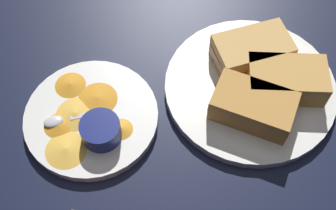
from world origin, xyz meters
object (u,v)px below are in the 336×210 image
(plate_sandwich_main, at_px, (249,88))
(sandwich_half_far, at_px, (286,80))
(spoon_by_gravy_ramekin, at_px, (61,120))
(spoon_by_dark_ramekin, at_px, (255,81))
(ramekin_dark_sauce, at_px, (257,49))
(ramekin_light_gravy, at_px, (101,130))
(sandwich_half_extra, at_px, (252,51))
(plate_chips_companion, at_px, (92,117))
(sandwich_half_near, at_px, (253,106))

(plate_sandwich_main, height_order, sandwich_half_far, sandwich_half_far)
(plate_sandwich_main, distance_m, spoon_by_gravy_ramekin, 0.33)
(plate_sandwich_main, distance_m, spoon_by_dark_ramekin, 0.02)
(ramekin_dark_sauce, distance_m, spoon_by_dark_ramekin, 0.06)
(plate_sandwich_main, distance_m, ramekin_light_gravy, 0.27)
(sandwich_half_extra, distance_m, plate_chips_companion, 0.30)
(sandwich_half_far, relative_size, spoon_by_gravy_ramekin, 1.64)
(sandwich_half_near, height_order, ramekin_dark_sauce, sandwich_half_near)
(plate_sandwich_main, xyz_separation_m, ramekin_dark_sauce, (0.01, -0.07, 0.03))
(sandwich_half_far, height_order, ramekin_light_gravy, sandwich_half_far)
(plate_sandwich_main, distance_m, sandwich_half_far, 0.06)
(sandwich_half_near, bearing_deg, plate_sandwich_main, -74.19)
(sandwich_half_extra, bearing_deg, sandwich_half_near, 105.81)
(sandwich_half_far, distance_m, plate_chips_companion, 0.33)
(sandwich_half_extra, distance_m, spoon_by_dark_ramekin, 0.05)
(plate_sandwich_main, height_order, spoon_by_gravy_ramekin, spoon_by_gravy_ramekin)
(ramekin_light_gravy, distance_m, spoon_by_gravy_ramekin, 0.07)
(sandwich_half_near, xyz_separation_m, ramekin_dark_sauce, (0.02, -0.12, -0.00))
(sandwich_half_extra, height_order, ramekin_dark_sauce, sandwich_half_extra)
(spoon_by_dark_ramekin, relative_size, plate_chips_companion, 0.44)
(ramekin_dark_sauce, height_order, spoon_by_gravy_ramekin, ramekin_dark_sauce)
(ramekin_dark_sauce, relative_size, spoon_by_dark_ramekin, 0.76)
(plate_sandwich_main, height_order, ramekin_light_gravy, ramekin_light_gravy)
(spoon_by_dark_ramekin, height_order, ramekin_light_gravy, ramekin_light_gravy)
(ramekin_dark_sauce, bearing_deg, sandwich_half_far, 140.67)
(sandwich_half_far, distance_m, sandwich_half_extra, 0.08)
(spoon_by_gravy_ramekin, bearing_deg, sandwich_half_far, -149.53)
(plate_sandwich_main, height_order, spoon_by_dark_ramekin, spoon_by_dark_ramekin)
(sandwich_half_extra, height_order, plate_chips_companion, sandwich_half_extra)
(spoon_by_dark_ramekin, relative_size, spoon_by_gravy_ramekin, 1.11)
(spoon_by_dark_ramekin, bearing_deg, plate_chips_companion, 33.76)
(sandwich_half_near, bearing_deg, sandwich_half_extra, -74.19)
(sandwich_half_far, xyz_separation_m, plate_chips_companion, (0.29, 0.17, -0.03))
(plate_sandwich_main, bearing_deg, sandwich_half_near, 105.81)
(sandwich_half_near, bearing_deg, sandwich_half_far, -119.19)
(ramekin_dark_sauce, bearing_deg, spoon_by_dark_ramekin, 103.48)
(spoon_by_gravy_ramekin, bearing_deg, sandwich_half_extra, -138.03)
(spoon_by_gravy_ramekin, bearing_deg, plate_sandwich_main, -147.01)
(plate_chips_companion, bearing_deg, sandwich_half_far, -150.09)
(plate_sandwich_main, relative_size, sandwich_half_far, 2.02)
(sandwich_half_far, distance_m, ramekin_dark_sauce, 0.08)
(plate_chips_companion, bearing_deg, spoon_by_gravy_ramekin, 34.38)
(sandwich_half_far, relative_size, sandwich_half_extra, 0.99)
(sandwich_half_far, xyz_separation_m, ramekin_light_gravy, (0.25, 0.19, -0.01))
(ramekin_dark_sauce, xyz_separation_m, spoon_by_gravy_ramekin, (0.27, 0.24, -0.02))
(sandwich_half_far, bearing_deg, sandwich_half_near, 60.81)
(sandwich_half_extra, relative_size, plate_chips_companion, 0.67)
(ramekin_dark_sauce, distance_m, spoon_by_gravy_ramekin, 0.36)
(sandwich_half_near, distance_m, ramekin_dark_sauce, 0.12)
(sandwich_half_extra, bearing_deg, spoon_by_dark_ramekin, 115.23)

